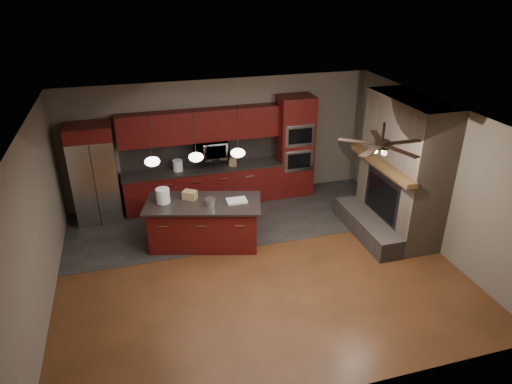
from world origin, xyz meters
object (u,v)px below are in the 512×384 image
object	(u,v)px
kitchen_island	(204,223)
paint_tray	(237,201)
microwave	(211,149)
oven_tower	(295,147)
counter_box	(233,162)
cardboard_box	(190,195)
refrigerator	(95,174)
paint_can	(210,202)
counter_bucket	(178,165)
white_bucket	(163,196)

from	to	relation	value
kitchen_island	paint_tray	bearing A→B (deg)	2.50
kitchen_island	microwave	bearing A→B (deg)	89.30
oven_tower	microwave	world-z (taller)	oven_tower
paint_tray	counter_box	xyz separation A→B (m)	(0.36, 1.81, 0.05)
microwave	counter_box	xyz separation A→B (m)	(0.47, -0.10, -0.31)
microwave	paint_tray	size ratio (longest dim) A/B	1.94
paint_tray	cardboard_box	bearing A→B (deg)	157.55
microwave	refrigerator	bearing A→B (deg)	-177.00
paint_can	cardboard_box	size ratio (longest dim) A/B	0.82
refrigerator	paint_can	xyz separation A→B (m)	(2.10, -1.80, -0.08)
counter_bucket	refrigerator	bearing A→B (deg)	-177.32
white_bucket	paint_tray	distance (m)	1.40
kitchen_island	counter_bucket	size ratio (longest dim) A/B	9.70
refrigerator	cardboard_box	xyz separation A→B (m)	(1.78, -1.41, -0.06)
kitchen_island	white_bucket	distance (m)	0.96
paint_can	counter_bucket	world-z (taller)	counter_bucket
kitchen_island	cardboard_box	world-z (taller)	cardboard_box
white_bucket	paint_tray	world-z (taller)	white_bucket
paint_tray	counter_bucket	bearing A→B (deg)	116.69
kitchen_island	counter_box	distance (m)	2.01
paint_can	oven_tower	bearing A→B (deg)	38.26
oven_tower	counter_box	distance (m)	1.51
oven_tower	kitchen_island	bearing A→B (deg)	-145.36
refrigerator	kitchen_island	size ratio (longest dim) A/B	0.90
paint_can	counter_bucket	bearing A→B (deg)	101.09
paint_tray	oven_tower	bearing A→B (deg)	46.36
oven_tower	kitchen_island	distance (m)	3.10
oven_tower	white_bucket	size ratio (longest dim) A/B	8.46
cardboard_box	counter_bucket	size ratio (longest dim) A/B	1.03
counter_box	counter_bucket	bearing A→B (deg)	-158.58
counter_bucket	counter_box	xyz separation A→B (m)	(1.24, -0.05, -0.03)
microwave	refrigerator	distance (m)	2.51
cardboard_box	counter_box	bearing A→B (deg)	84.52
oven_tower	counter_bucket	bearing A→B (deg)	179.85
paint_can	paint_tray	distance (m)	0.52
paint_tray	counter_box	bearing A→B (deg)	80.24
cardboard_box	counter_bucket	bearing A→B (deg)	125.82
white_bucket	paint_tray	bearing A→B (deg)	-14.56
microwave	paint_can	size ratio (longest dim) A/B	3.53
kitchen_island	cardboard_box	distance (m)	0.62
microwave	refrigerator	xyz separation A→B (m)	(-2.50, -0.13, -0.24)
oven_tower	white_bucket	distance (m)	3.54
microwave	cardboard_box	world-z (taller)	microwave
refrigerator	oven_tower	bearing A→B (deg)	0.94
refrigerator	paint_can	size ratio (longest dim) A/B	10.29
kitchen_island	paint_can	distance (m)	0.56
paint_can	white_bucket	bearing A→B (deg)	156.44
oven_tower	counter_box	bearing A→B (deg)	-178.37
kitchen_island	counter_box	world-z (taller)	counter_box
cardboard_box	refrigerator	bearing A→B (deg)	175.63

